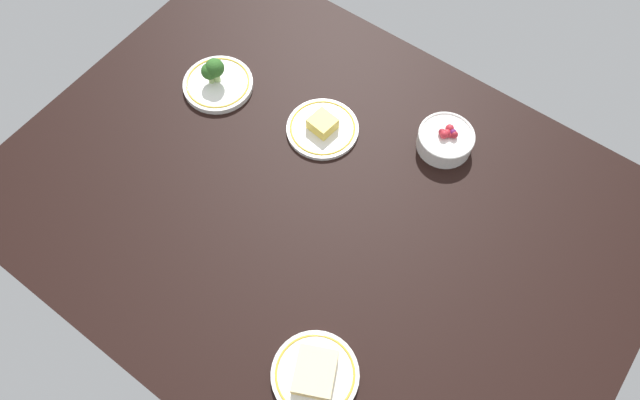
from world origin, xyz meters
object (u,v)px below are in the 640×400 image
plate_sandwich (315,374)px  bowl_berries (445,139)px  plate_cheese (323,128)px  plate_broccoli (217,81)px

plate_sandwich → bowl_berries: bearing=-83.4°
plate_cheese → plate_broccoli: (30.71, 4.89, 1.07)cm
plate_cheese → bowl_berries: (-27.19, -14.03, 1.73)cm
plate_sandwich → plate_broccoli: plate_broccoli is taller
plate_cheese → plate_broccoli: size_ratio=0.99×
bowl_berries → plate_cheese: bearing=27.3°
plate_broccoli → plate_cheese: bearing=-170.9°
plate_cheese → plate_sandwich: 61.05cm
plate_cheese → plate_sandwich: (-34.68, 50.24, 0.47)cm
plate_cheese → plate_sandwich: plate_sandwich is taller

